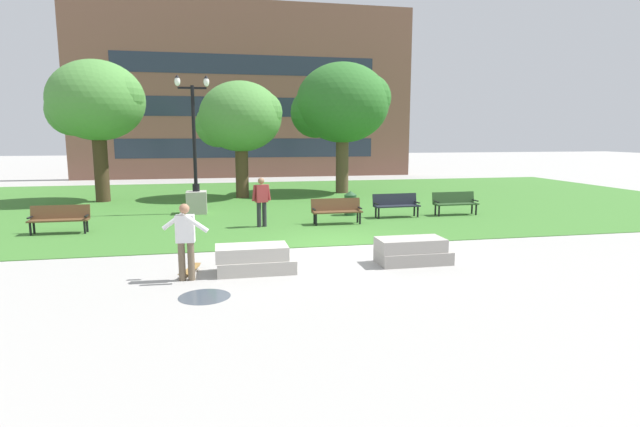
{
  "coord_description": "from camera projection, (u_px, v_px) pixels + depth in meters",
  "views": [
    {
      "loc": [
        -3.46,
        -13.66,
        3.18
      ],
      "look_at": [
        -0.92,
        -1.4,
        1.2
      ],
      "focal_mm": 28.0,
      "sensor_mm": 36.0,
      "label": 1
    }
  ],
  "objects": [
    {
      "name": "park_bench_near_right",
      "position": [
        396.0,
        204.0,
        19.28
      ],
      "size": [
        1.82,
        0.59,
        0.9
      ],
      "color": "#1E232D",
      "rests_on": "grass_lawn"
    },
    {
      "name": "trash_bin",
      "position": [
        350.0,
        203.0,
        19.78
      ],
      "size": [
        0.49,
        0.49,
        0.96
      ],
      "color": "#234C28",
      "rests_on": "grass_lawn"
    },
    {
      "name": "tree_far_right",
      "position": [
        341.0,
        104.0,
        26.78
      ],
      "size": [
        5.25,
        5.0,
        6.98
      ],
      "color": "brown",
      "rests_on": "grass_lawn"
    },
    {
      "name": "lamp_post_center",
      "position": [
        196.0,
        186.0,
        20.09
      ],
      "size": [
        1.32,
        0.8,
        5.47
      ],
      "color": "#ADA89E",
      "rests_on": "grass_lawn"
    },
    {
      "name": "concrete_block_center",
      "position": [
        254.0,
        259.0,
        11.61
      ],
      "size": [
        1.83,
        0.9,
        0.64
      ],
      "color": "#B2ADA3",
      "rests_on": "ground"
    },
    {
      "name": "person_skateboarder",
      "position": [
        185.0,
        237.0,
        10.88
      ],
      "size": [
        1.03,
        0.61,
        1.71
      ],
      "color": "brown",
      "rests_on": "ground"
    },
    {
      "name": "park_bench_far_left",
      "position": [
        455.0,
        202.0,
        19.85
      ],
      "size": [
        1.81,
        0.57,
        0.9
      ],
      "color": "#284723",
      "rests_on": "grass_lawn"
    },
    {
      "name": "puddle",
      "position": [
        205.0,
        297.0,
        9.9
      ],
      "size": [
        1.03,
        1.03,
        0.01
      ],
      "primitive_type": "cylinder",
      "color": "#47515B",
      "rests_on": "ground"
    },
    {
      "name": "building_facade_distant",
      "position": [
        248.0,
        91.0,
        36.89
      ],
      "size": [
        25.21,
        1.03,
        12.75
      ],
      "color": "brown",
      "rests_on": "ground"
    },
    {
      "name": "person_bystander_near_lawn",
      "position": [
        261.0,
        199.0,
        17.17
      ],
      "size": [
        0.69,
        0.35,
        1.71
      ],
      "color": "#28282D",
      "rests_on": "grass_lawn"
    },
    {
      "name": "concrete_block_left",
      "position": [
        412.0,
        251.0,
        12.44
      ],
      "size": [
        1.81,
        0.9,
        0.64
      ],
      "color": "#9E9991",
      "rests_on": "ground"
    },
    {
      "name": "park_bench_far_right",
      "position": [
        60.0,
        217.0,
        16.11
      ],
      "size": [
        1.8,
        0.53,
        0.9
      ],
      "color": "brown",
      "rests_on": "grass_lawn"
    },
    {
      "name": "tree_far_left",
      "position": [
        240.0,
        118.0,
        24.77
      ],
      "size": [
        4.28,
        4.08,
        5.79
      ],
      "color": "#4C3823",
      "rests_on": "grass_lawn"
    },
    {
      "name": "ground_plane",
      "position": [
        341.0,
        246.0,
        14.4
      ],
      "size": [
        140.0,
        140.0,
        0.0
      ],
      "primitive_type": "plane",
      "color": "#A3A09B"
    },
    {
      "name": "park_bench_near_left",
      "position": [
        337.0,
        209.0,
        17.84
      ],
      "size": [
        1.8,
        0.53,
        0.9
      ],
      "color": "brown",
      "rests_on": "grass_lawn"
    },
    {
      "name": "grass_lawn",
      "position": [
        291.0,
        201.0,
        24.07
      ],
      "size": [
        40.0,
        20.0,
        0.02
      ],
      "primitive_type": "cube",
      "color": "#3D752D",
      "rests_on": "ground"
    },
    {
      "name": "tree_near_left",
      "position": [
        96.0,
        102.0,
        23.15
      ],
      "size": [
        4.57,
        4.35,
        6.58
      ],
      "color": "#42301E",
      "rests_on": "grass_lawn"
    },
    {
      "name": "skateboard",
      "position": [
        190.0,
        270.0,
        11.52
      ],
      "size": [
        0.48,
        1.04,
        0.14
      ],
      "color": "olive",
      "rests_on": "ground"
    }
  ]
}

